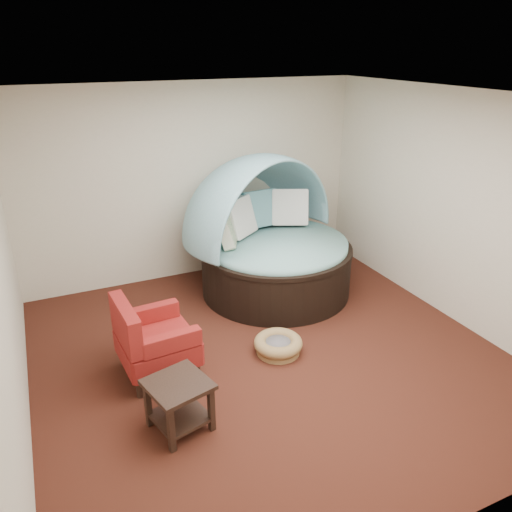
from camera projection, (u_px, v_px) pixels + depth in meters
name	position (u px, v px, depth m)	size (l,w,h in m)	color
floor	(269.00, 355.00, 5.65)	(5.00, 5.00, 0.00)	#461F14
wall_back	(194.00, 183.00, 7.18)	(5.00, 5.00, 0.00)	beige
wall_front	(453.00, 377.00, 3.01)	(5.00, 5.00, 0.00)	beige
wall_left	(0.00, 286.00, 4.14)	(5.00, 5.00, 0.00)	beige
wall_right	(455.00, 209.00, 6.05)	(5.00, 5.00, 0.00)	beige
ceiling	(272.00, 97.00, 4.54)	(5.00, 5.00, 0.00)	white
canopy_daybed	(270.00, 230.00, 6.85)	(2.72, 2.68, 1.91)	black
pet_basket	(278.00, 345.00, 5.66)	(0.74, 0.74, 0.19)	olive
red_armchair	(152.00, 340.00, 5.18)	(0.81, 0.82, 0.89)	black
side_table	(179.00, 399.00, 4.46)	(0.63, 0.63, 0.50)	black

